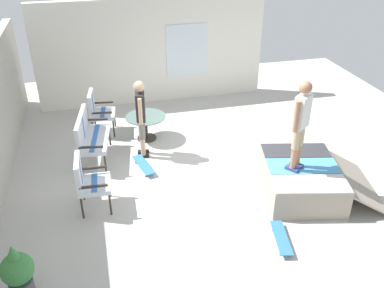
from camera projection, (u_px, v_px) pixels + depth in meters
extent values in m
cube|color=beige|center=(210.00, 172.00, 8.52)|extent=(12.00, 12.00, 0.10)
cube|color=white|center=(152.00, 52.00, 10.92)|extent=(0.20, 6.00, 2.73)
cube|color=silver|center=(187.00, 51.00, 11.03)|extent=(0.03, 1.10, 1.40)
cube|color=gray|center=(301.00, 179.00, 7.69)|extent=(1.92, 1.64, 0.57)
cube|color=silver|center=(311.00, 184.00, 7.06)|extent=(0.80, 1.35, 0.01)
cube|color=#4C99D8|center=(303.00, 166.00, 7.55)|extent=(0.80, 1.35, 0.01)
cube|color=#333338|center=(295.00, 150.00, 8.03)|extent=(0.80, 1.35, 0.01)
cylinder|color=#B2B2B7|center=(268.00, 168.00, 7.55)|extent=(1.57, 0.41, 0.05)
cube|color=gray|center=(355.00, 180.00, 7.72)|extent=(1.77, 1.15, 0.47)
cylinder|color=#2D2823|center=(105.00, 164.00, 8.25)|extent=(0.04, 0.04, 0.44)
cylinder|color=#2D2823|center=(110.00, 136.00, 9.27)|extent=(0.04, 0.04, 0.44)
cylinder|color=#2D2823|center=(81.00, 166.00, 8.21)|extent=(0.04, 0.04, 0.44)
cylinder|color=#2D2823|center=(88.00, 137.00, 9.22)|extent=(0.04, 0.04, 0.44)
cube|color=silver|center=(95.00, 139.00, 8.61)|extent=(1.32, 0.72, 0.08)
cube|color=#3872C6|center=(95.00, 138.00, 8.59)|extent=(1.21, 0.27, 0.00)
cube|color=silver|center=(82.00, 127.00, 8.45)|extent=(1.25, 0.26, 0.50)
cube|color=#3872C6|center=(82.00, 127.00, 8.45)|extent=(0.11, 0.10, 0.46)
cube|color=#2D2823|center=(91.00, 147.00, 8.01)|extent=(0.11, 0.47, 0.04)
cube|color=#2D2823|center=(97.00, 120.00, 9.05)|extent=(0.11, 0.47, 0.04)
cylinder|color=#2D2823|center=(114.00, 129.00, 9.60)|extent=(0.04, 0.04, 0.44)
cylinder|color=#2D2823|center=(115.00, 118.00, 10.06)|extent=(0.04, 0.04, 0.44)
cylinder|color=#2D2823|center=(93.00, 130.00, 9.55)|extent=(0.04, 0.04, 0.44)
cylinder|color=#2D2823|center=(95.00, 119.00, 10.01)|extent=(0.04, 0.04, 0.44)
cube|color=silver|center=(103.00, 114.00, 9.68)|extent=(0.68, 0.62, 0.08)
cube|color=#3872C6|center=(103.00, 112.00, 9.66)|extent=(0.59, 0.17, 0.00)
cube|color=silver|center=(91.00, 103.00, 9.51)|extent=(0.63, 0.16, 0.50)
cube|color=#3872C6|center=(91.00, 103.00, 9.51)|extent=(0.11, 0.10, 0.46)
cube|color=#2D2823|center=(101.00, 113.00, 9.35)|extent=(0.10, 0.47, 0.04)
cube|color=#2D2823|center=(103.00, 102.00, 9.85)|extent=(0.10, 0.47, 0.04)
cylinder|color=#2D2823|center=(110.00, 204.00, 7.14)|extent=(0.04, 0.04, 0.44)
cylinder|color=#2D2823|center=(109.00, 186.00, 7.60)|extent=(0.04, 0.04, 0.44)
cylinder|color=#2D2823|center=(82.00, 208.00, 7.06)|extent=(0.04, 0.04, 0.44)
cylinder|color=#2D2823|center=(83.00, 189.00, 7.52)|extent=(0.04, 0.04, 0.44)
cube|color=silver|center=(95.00, 185.00, 7.20)|extent=(0.64, 0.58, 0.08)
cube|color=#3872C6|center=(94.00, 183.00, 7.18)|extent=(0.58, 0.12, 0.00)
cube|color=silver|center=(78.00, 172.00, 7.02)|extent=(0.62, 0.11, 0.50)
cube|color=#3872C6|center=(78.00, 172.00, 7.02)|extent=(0.10, 0.09, 0.46)
cube|color=#2D2823|center=(93.00, 187.00, 6.88)|extent=(0.06, 0.47, 0.04)
cube|color=#2D2823|center=(94.00, 168.00, 7.37)|extent=(0.06, 0.47, 0.04)
cylinder|color=#2D2823|center=(146.00, 128.00, 9.50)|extent=(0.06, 0.06, 0.55)
cylinder|color=#2D2823|center=(147.00, 138.00, 9.63)|extent=(0.44, 0.44, 0.03)
cylinder|color=slate|center=(146.00, 117.00, 9.36)|extent=(0.90, 0.90, 0.02)
cube|color=black|center=(144.00, 156.00, 8.92)|extent=(0.14, 0.25, 0.05)
cylinder|color=tan|center=(143.00, 147.00, 8.81)|extent=(0.10, 0.10, 0.40)
cylinder|color=slate|center=(142.00, 130.00, 8.61)|extent=(0.13, 0.13, 0.40)
cube|color=black|center=(144.00, 152.00, 9.06)|extent=(0.14, 0.25, 0.05)
cylinder|color=tan|center=(143.00, 143.00, 8.95)|extent=(0.10, 0.10, 0.40)
cylinder|color=slate|center=(142.00, 126.00, 8.76)|extent=(0.13, 0.13, 0.40)
cube|color=#262628|center=(140.00, 107.00, 8.44)|extent=(0.34, 0.22, 0.59)
sphere|color=tan|center=(139.00, 86.00, 8.23)|extent=(0.22, 0.22, 0.22)
cylinder|color=tan|center=(140.00, 112.00, 8.28)|extent=(0.08, 0.08, 0.56)
cylinder|color=tan|center=(141.00, 103.00, 8.62)|extent=(0.08, 0.08, 0.56)
cube|color=navy|center=(292.00, 169.00, 7.41)|extent=(0.26, 0.23, 0.05)
cylinder|color=#9E7051|center=(293.00, 158.00, 7.30)|extent=(0.10, 0.10, 0.39)
cylinder|color=tan|center=(296.00, 139.00, 7.11)|extent=(0.13, 0.13, 0.39)
cube|color=navy|center=(296.00, 165.00, 7.53)|extent=(0.26, 0.23, 0.05)
cylinder|color=#9E7051|center=(298.00, 154.00, 7.42)|extent=(0.10, 0.10, 0.39)
cylinder|color=tan|center=(301.00, 135.00, 7.23)|extent=(0.13, 0.13, 0.39)
cube|color=silver|center=(302.00, 111.00, 6.93)|extent=(0.34, 0.36, 0.58)
sphere|color=#9E7051|center=(306.00, 87.00, 6.72)|extent=(0.22, 0.22, 0.22)
cylinder|color=#9E7051|center=(296.00, 117.00, 6.81)|extent=(0.08, 0.08, 0.55)
cylinder|color=#9E7051|center=(307.00, 109.00, 7.08)|extent=(0.08, 0.08, 0.55)
cube|color=#3372B2|center=(143.00, 165.00, 8.48)|extent=(0.82, 0.38, 0.02)
cylinder|color=silver|center=(142.00, 160.00, 8.76)|extent=(0.06, 0.04, 0.06)
cylinder|color=silver|center=(135.00, 162.00, 8.70)|extent=(0.06, 0.04, 0.06)
cylinder|color=silver|center=(152.00, 173.00, 8.33)|extent=(0.06, 0.04, 0.06)
cylinder|color=silver|center=(145.00, 175.00, 8.27)|extent=(0.06, 0.04, 0.06)
cube|color=#3372B2|center=(281.00, 237.00, 6.61)|extent=(0.82, 0.36, 0.02)
cylinder|color=silver|center=(282.00, 229.00, 6.89)|extent=(0.06, 0.04, 0.06)
cylinder|color=silver|center=(272.00, 229.00, 6.88)|extent=(0.06, 0.04, 0.06)
cylinder|color=silver|center=(290.00, 253.00, 6.40)|extent=(0.06, 0.04, 0.06)
cylinder|color=silver|center=(280.00, 253.00, 6.40)|extent=(0.06, 0.04, 0.06)
sphere|color=#387F3D|center=(17.00, 269.00, 5.47)|extent=(0.44, 0.44, 0.44)
cone|color=#387F3D|center=(13.00, 254.00, 5.34)|extent=(0.24, 0.24, 0.28)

